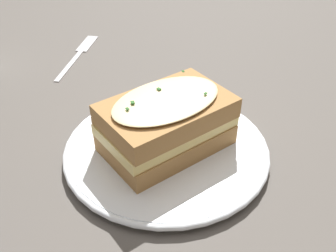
{
  "coord_description": "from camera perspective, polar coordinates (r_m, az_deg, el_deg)",
  "views": [
    {
      "loc": [
        0.19,
        0.35,
        0.33
      ],
      "look_at": [
        -0.0,
        0.02,
        0.04
      ],
      "focal_mm": 42.0,
      "sensor_mm": 36.0,
      "label": 1
    }
  ],
  "objects": [
    {
      "name": "dinner_plate",
      "position": [
        0.5,
        0.0,
        -3.3
      ],
      "size": [
        0.26,
        0.26,
        0.01
      ],
      "color": "white",
      "rests_on": "ground_plane"
    },
    {
      "name": "ground_plane",
      "position": [
        0.52,
        -1.19,
        -2.96
      ],
      "size": [
        2.4,
        2.4,
        0.0
      ],
      "primitive_type": "plane",
      "color": "#514C47"
    },
    {
      "name": "fork",
      "position": [
        0.77,
        -12.53,
        10.58
      ],
      "size": [
        0.13,
        0.15,
        0.0
      ],
      "rotation": [
        0.0,
        0.0,
        2.43
      ],
      "color": "silver",
      "rests_on": "ground_plane"
    },
    {
      "name": "sandwich",
      "position": [
        0.48,
        -0.02,
        0.53
      ],
      "size": [
        0.16,
        0.11,
        0.08
      ],
      "rotation": [
        0.0,
        0.0,
        3.26
      ],
      "color": "#A37542",
      "rests_on": "dinner_plate"
    }
  ]
}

